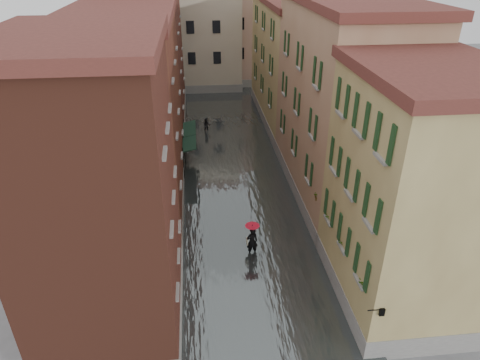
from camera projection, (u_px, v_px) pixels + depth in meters
ground at (255, 276)px, 23.73m from camera, size 120.00×120.00×0.00m
floodwater at (233, 169)px, 35.02m from camera, size 10.00×60.00×0.20m
building_left_near at (101, 203)px, 18.21m from camera, size 6.00×8.00×13.00m
building_left_mid at (132, 118)px, 27.93m from camera, size 6.00×14.00×12.50m
building_left_far at (149, 55)px, 40.66m from camera, size 6.00×16.00×14.00m
building_right_near at (412, 200)px, 19.87m from camera, size 6.00×8.00×11.50m
building_right_mid at (340, 107)px, 29.11m from camera, size 6.00×14.00×13.00m
building_right_far at (293, 65)px, 42.56m from camera, size 6.00×16.00×11.50m
building_end_cream at (191, 34)px, 53.49m from camera, size 12.00×9.00×13.00m
building_end_pink at (259, 34)px, 56.31m from camera, size 10.00×9.00×12.00m
awning_near at (189, 144)px, 33.50m from camera, size 1.09×2.82×2.80m
awning_far at (189, 130)px, 36.21m from camera, size 1.09×3.39×2.80m
wall_lantern at (381, 311)px, 17.45m from camera, size 0.71×0.22×0.35m
window_planters at (338, 227)px, 21.82m from camera, size 0.59×8.35×0.84m
pedestrian_main at (252, 238)px, 24.86m from camera, size 0.86×0.86×2.06m
pedestrian_far at (207, 126)px, 41.69m from camera, size 0.75×0.59×1.51m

